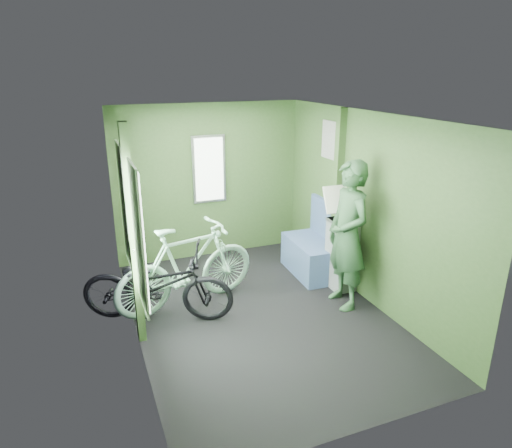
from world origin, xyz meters
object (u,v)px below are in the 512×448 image
Objects in this scene: passenger at (348,235)px; bicycle_mint at (189,307)px; bicycle_black at (160,320)px; waste_box at (341,254)px; bench_seat at (314,253)px.

bicycle_mint is at bearing -107.64° from passenger.
bicycle_black is 1.84× the size of waste_box.
waste_box is 0.57m from bench_seat.
bench_seat is (2.27, 0.50, 0.30)m from bicycle_black.
bench_seat is at bearing -53.68° from bicycle_black.
passenger is 1.76× the size of bench_seat.
bicycle_black is 0.96× the size of passenger.
waste_box is 0.92× the size of bench_seat.
bench_seat is (0.08, 0.94, -0.60)m from passenger.
bicycle_mint is 1.92m from bench_seat.
waste_box reaches higher than bicycle_mint.
bicycle_black is at bearing 101.16° from bicycle_mint.
waste_box is (0.20, 0.41, -0.43)m from passenger.
bicycle_mint is (0.40, 0.18, 0.00)m from bicycle_black.
bench_seat is (1.87, 0.32, 0.30)m from bicycle_mint.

